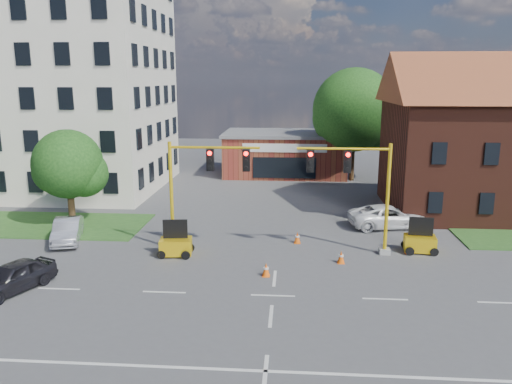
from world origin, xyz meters
TOP-DOWN VIEW (x-y plane):
  - ground at (0.00, 0.00)m, footprint 120.00×120.00m
  - lane_markings at (0.00, -3.00)m, footprint 60.00×36.00m
  - office_block at (-20.00, 21.90)m, footprint 18.40×15.40m
  - brick_shop at (0.00, 29.98)m, footprint 12.40×8.40m
  - tree_large at (6.90, 27.08)m, footprint 8.22×7.83m
  - tree_nw_front at (-13.77, 10.58)m, footprint 4.80×4.57m
  - signal_mast_west at (-4.36, 6.00)m, footprint 5.30×0.60m
  - signal_mast_east at (4.36, 6.00)m, footprint 5.30×0.60m
  - trailer_west at (-5.58, 4.88)m, footprint 1.86×1.36m
  - trailer_east at (8.02, 6.44)m, footprint 1.82×1.32m
  - cone_a at (-0.44, 2.25)m, footprint 0.40×0.40m
  - cone_b at (1.14, 7.50)m, footprint 0.40×0.40m
  - cone_c at (3.44, 4.34)m, footprint 0.40×0.40m
  - cone_d at (7.36, 6.13)m, footprint 0.40×0.40m
  - pickup_white at (7.19, 11.28)m, footprint 5.62×3.37m
  - sedan_dark at (-11.95, -0.36)m, footprint 3.10×4.37m
  - sedan_silver_front at (-12.64, 6.81)m, footprint 2.67×4.46m

SIDE VIEW (x-z plane):
  - ground at x=0.00m, z-range 0.00..0.00m
  - lane_markings at x=0.00m, z-range 0.00..0.01m
  - cone_a at x=-0.44m, z-range -0.01..0.69m
  - cone_b at x=1.14m, z-range -0.01..0.69m
  - cone_c at x=3.44m, z-range -0.01..0.69m
  - cone_d at x=7.36m, z-range -0.01..0.69m
  - trailer_east at x=8.02m, z-range -0.36..1.58m
  - trailer_west at x=-5.58m, z-range -0.37..1.60m
  - sedan_dark at x=-11.95m, z-range 0.00..1.38m
  - sedan_silver_front at x=-12.64m, z-range 0.00..1.39m
  - pickup_white at x=7.19m, z-range 0.00..1.46m
  - brick_shop at x=0.00m, z-range 0.01..4.31m
  - tree_nw_front at x=-13.77m, z-range 0.72..7.10m
  - signal_mast_west at x=-4.36m, z-range 0.82..7.02m
  - signal_mast_east at x=4.36m, z-range 0.82..7.02m
  - tree_large at x=6.90m, z-range 1.13..11.77m
  - office_block at x=-20.00m, z-range 0.01..20.61m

